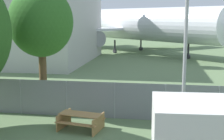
{
  "coord_description": "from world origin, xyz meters",
  "views": [
    {
      "loc": [
        2.3,
        -5.46,
        5.17
      ],
      "look_at": [
        -0.61,
        12.77,
        2.0
      ],
      "focal_mm": 50.0,
      "sensor_mm": 36.0,
      "label": 1
    }
  ],
  "objects": [
    {
      "name": "perimeter_fence",
      "position": [
        0.0,
        9.77,
        0.94
      ],
      "size": [
        56.07,
        0.07,
        1.89
      ],
      "color": "gray",
      "rests_on": "ground"
    },
    {
      "name": "airplane",
      "position": [
        -1.81,
        39.96,
        4.06
      ],
      "size": [
        32.23,
        27.87,
        13.08
      ],
      "rotation": [
        0.0,
        0.0,
        -0.69
      ],
      "color": "silver",
      "rests_on": "ground"
    },
    {
      "name": "picnic_bench_near_cabin",
      "position": [
        -1.3,
        7.94,
        0.48
      ],
      "size": [
        2.19,
        1.74,
        0.76
      ],
      "rotation": [
        0.0,
        0.0,
        -0.18
      ],
      "color": "#A37A47",
      "rests_on": "ground"
    },
    {
      "name": "tree_left_of_cabin",
      "position": [
        -4.32,
        11.12,
        4.85
      ],
      "size": [
        3.56,
        3.56,
        6.85
      ],
      "color": "brown",
      "rests_on": "ground"
    },
    {
      "name": "light_mast",
      "position": [
        3.35,
        8.7,
        5.01
      ],
      "size": [
        0.44,
        0.44,
        8.27
      ],
      "color": "#99999E",
      "rests_on": "ground"
    }
  ]
}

